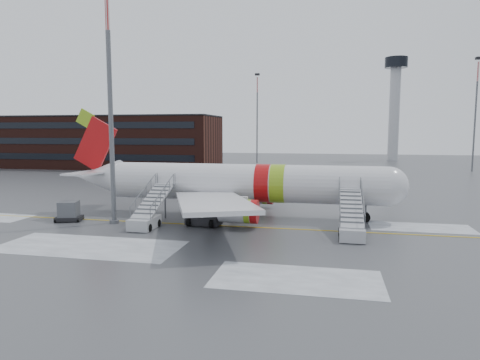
% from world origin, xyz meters
% --- Properties ---
extents(ground, '(260.00, 260.00, 0.00)m').
position_xyz_m(ground, '(0.00, 0.00, 0.00)').
color(ground, '#494C4F').
rests_on(ground, ground).
extents(airliner, '(35.03, 32.97, 11.18)m').
position_xyz_m(airliner, '(2.31, 3.70, 3.42)').
color(airliner, silver).
rests_on(airliner, ground).
extents(airstair_fwd, '(2.05, 7.70, 3.48)m').
position_xyz_m(airstair_fwd, '(13.63, -2.83, 1.06)').
color(airstair_fwd, '#A5A7AC').
rests_on(airstair_fwd, ground).
extents(airstair_aft, '(2.05, 7.70, 3.48)m').
position_xyz_m(airstair_aft, '(-4.40, -2.83, 1.06)').
color(airstair_aft, '#A6A8AD').
rests_on(airstair_aft, ground).
extents(pushback_tug, '(3.29, 2.61, 1.79)m').
position_xyz_m(pushback_tug, '(0.23, -1.18, 0.79)').
color(pushback_tug, black).
rests_on(pushback_tug, ground).
extents(uld_container, '(2.75, 2.31, 1.94)m').
position_xyz_m(uld_container, '(-13.02, -1.96, 0.91)').
color(uld_container, black).
rests_on(uld_container, ground).
extents(light_mast_near, '(1.20, 1.20, 22.51)m').
position_xyz_m(light_mast_near, '(-8.20, -2.00, 11.74)').
color(light_mast_near, '#595B60').
rests_on(light_mast_near, ground).
extents(terminal_building, '(62.00, 16.11, 12.30)m').
position_xyz_m(terminal_building, '(-45.00, 54.98, 6.20)').
color(terminal_building, '#3F1E16').
rests_on(terminal_building, ground).
extents(control_tower, '(6.40, 6.40, 30.00)m').
position_xyz_m(control_tower, '(30.00, 95.00, 18.75)').
color(control_tower, '#B2B5BA').
rests_on(control_tower, ground).
extents(light_mast_far_ne, '(1.20, 1.20, 24.25)m').
position_xyz_m(light_mast_far_ne, '(42.00, 62.00, 13.84)').
color(light_mast_far_ne, '#595B60').
rests_on(light_mast_far_ne, ground).
extents(light_mast_far_n, '(1.20, 1.20, 24.25)m').
position_xyz_m(light_mast_far_n, '(-8.00, 78.00, 13.84)').
color(light_mast_far_n, '#595B60').
rests_on(light_mast_far_n, ground).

